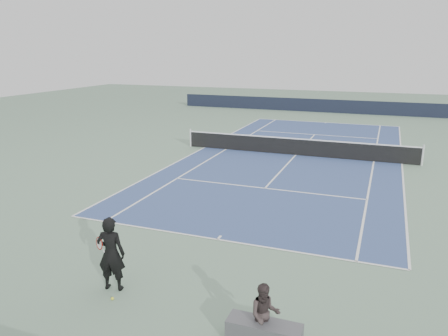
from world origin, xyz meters
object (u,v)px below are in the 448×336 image
(tennis_player, at_px, (111,254))
(tennis_ball, at_px, (112,298))
(spectator_bench, at_px, (264,323))
(tennis_net, at_px, (296,146))

(tennis_player, xyz_separation_m, tennis_ball, (0.27, -0.44, -0.90))
(tennis_ball, xyz_separation_m, spectator_bench, (3.74, -0.27, 0.43))
(tennis_ball, bearing_deg, spectator_bench, -4.12)
(tennis_ball, relative_size, spectator_bench, 0.05)
(tennis_player, bearing_deg, tennis_net, 84.97)
(tennis_ball, bearing_deg, tennis_player, 121.34)
(tennis_net, xyz_separation_m, spectator_bench, (2.66, -16.12, -0.04))
(tennis_player, bearing_deg, tennis_ball, -58.66)
(spectator_bench, bearing_deg, tennis_ball, 175.88)
(tennis_net, height_order, tennis_ball, tennis_net)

